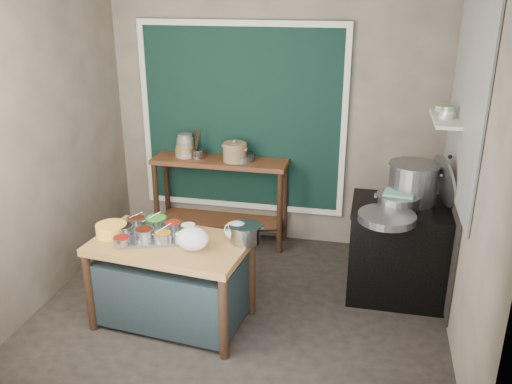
% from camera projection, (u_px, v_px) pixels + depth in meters
% --- Properties ---
extents(floor, '(3.50, 3.00, 0.02)m').
position_uv_depth(floor, '(242.00, 308.00, 4.82)').
color(floor, '#2D2722').
rests_on(floor, ground).
extents(back_wall, '(3.50, 0.02, 2.80)m').
position_uv_depth(back_wall, '(275.00, 115.00, 5.69)').
color(back_wall, '#7A6D5D').
rests_on(back_wall, floor).
extents(left_wall, '(0.02, 3.00, 2.80)m').
position_uv_depth(left_wall, '(43.00, 144.00, 4.67)').
color(left_wall, '#7A6D5D').
rests_on(left_wall, floor).
extents(right_wall, '(0.02, 3.00, 2.80)m').
position_uv_depth(right_wall, '(473.00, 173.00, 3.96)').
color(right_wall, '#7A6D5D').
rests_on(right_wall, floor).
extents(curtain_panel, '(2.10, 0.02, 1.90)m').
position_uv_depth(curtain_panel, '(242.00, 119.00, 5.75)').
color(curtain_panel, black).
rests_on(curtain_panel, back_wall).
extents(curtain_frame, '(2.22, 0.03, 2.02)m').
position_uv_depth(curtain_frame, '(242.00, 119.00, 5.74)').
color(curtain_frame, beige).
rests_on(curtain_frame, back_wall).
extents(tile_panel, '(0.02, 1.70, 1.70)m').
position_uv_depth(tile_panel, '(467.00, 97.00, 4.31)').
color(tile_panel, '#B2B2AA').
rests_on(tile_panel, right_wall).
extents(soot_patch, '(0.01, 1.30, 1.30)m').
position_uv_depth(soot_patch, '(448.00, 224.00, 4.81)').
color(soot_patch, black).
rests_on(soot_patch, right_wall).
extents(wall_shelf, '(0.22, 0.70, 0.03)m').
position_uv_depth(wall_shelf, '(446.00, 119.00, 4.69)').
color(wall_shelf, beige).
rests_on(wall_shelf, right_wall).
extents(prep_table, '(1.32, 0.85, 0.75)m').
position_uv_depth(prep_table, '(172.00, 282.00, 4.50)').
color(prep_table, olive).
rests_on(prep_table, floor).
extents(back_counter, '(1.45, 0.40, 0.95)m').
position_uv_depth(back_counter, '(221.00, 201.00, 5.93)').
color(back_counter, brown).
rests_on(back_counter, floor).
extents(stove_block, '(0.90, 0.68, 0.85)m').
position_uv_depth(stove_block, '(401.00, 252.00, 4.90)').
color(stove_block, black).
rests_on(stove_block, floor).
extents(stove_top, '(0.92, 0.69, 0.03)m').
position_uv_depth(stove_top, '(405.00, 207.00, 4.74)').
color(stove_top, black).
rests_on(stove_top, stove_block).
extents(condiment_tray, '(0.65, 0.55, 0.02)m').
position_uv_depth(condiment_tray, '(153.00, 236.00, 4.43)').
color(condiment_tray, gray).
rests_on(condiment_tray, prep_table).
extents(condiment_bowls, '(0.67, 0.54, 0.08)m').
position_uv_depth(condiment_bowls, '(152.00, 229.00, 4.46)').
color(condiment_bowls, gray).
rests_on(condiment_bowls, condiment_tray).
extents(yellow_basin, '(0.29, 0.29, 0.10)m').
position_uv_depth(yellow_basin, '(112.00, 230.00, 4.46)').
color(yellow_basin, yellow).
rests_on(yellow_basin, prep_table).
extents(saucepan, '(0.33, 0.33, 0.15)m').
position_uv_depth(saucepan, '(245.00, 233.00, 4.34)').
color(saucepan, gray).
rests_on(saucepan, prep_table).
extents(plastic_bag_a, '(0.31, 0.29, 0.19)m').
position_uv_depth(plastic_bag_a, '(193.00, 239.00, 4.20)').
color(plastic_bag_a, white).
rests_on(plastic_bag_a, prep_table).
extents(plastic_bag_b, '(0.27, 0.25, 0.16)m').
position_uv_depth(plastic_bag_b, '(237.00, 231.00, 4.37)').
color(plastic_bag_b, white).
rests_on(plastic_bag_b, prep_table).
extents(bowl_stack, '(0.22, 0.22, 0.25)m').
position_uv_depth(bowl_stack, '(185.00, 147.00, 5.82)').
color(bowl_stack, tan).
rests_on(bowl_stack, back_counter).
extents(utensil_cup, '(0.20, 0.20, 0.10)m').
position_uv_depth(utensil_cup, '(197.00, 153.00, 5.78)').
color(utensil_cup, gray).
rests_on(utensil_cup, back_counter).
extents(ceramic_crock, '(0.34, 0.34, 0.18)m').
position_uv_depth(ceramic_crock, '(235.00, 153.00, 5.67)').
color(ceramic_crock, olive).
rests_on(ceramic_crock, back_counter).
extents(wide_bowl, '(0.26, 0.26, 0.06)m').
position_uv_depth(wide_bowl, '(242.00, 158.00, 5.70)').
color(wide_bowl, gray).
rests_on(wide_bowl, back_counter).
extents(stock_pot, '(0.59, 0.59, 0.35)m').
position_uv_depth(stock_pot, '(413.00, 183.00, 4.76)').
color(stock_pot, gray).
rests_on(stock_pot, stove_top).
extents(pot_lid, '(0.24, 0.48, 0.46)m').
position_uv_depth(pot_lid, '(444.00, 181.00, 4.65)').
color(pot_lid, gray).
rests_on(pot_lid, stove_top).
extents(steamer, '(0.43, 0.43, 0.12)m').
position_uv_depth(steamer, '(398.00, 201.00, 4.67)').
color(steamer, gray).
rests_on(steamer, stove_top).
extents(green_cloth, '(0.28, 0.23, 0.02)m').
position_uv_depth(green_cloth, '(399.00, 193.00, 4.64)').
color(green_cloth, '#559888').
rests_on(green_cloth, steamer).
extents(shallow_pan, '(0.51, 0.51, 0.06)m').
position_uv_depth(shallow_pan, '(387.00, 217.00, 4.42)').
color(shallow_pan, gray).
rests_on(shallow_pan, stove_top).
extents(shelf_bowl_stack, '(0.13, 0.13, 0.11)m').
position_uv_depth(shelf_bowl_stack, '(447.00, 112.00, 4.63)').
color(shelf_bowl_stack, silver).
rests_on(shelf_bowl_stack, wall_shelf).
extents(shelf_bowl_green, '(0.19, 0.19, 0.05)m').
position_uv_depth(shelf_bowl_green, '(444.00, 108.00, 4.89)').
color(shelf_bowl_green, gray).
rests_on(shelf_bowl_green, wall_shelf).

